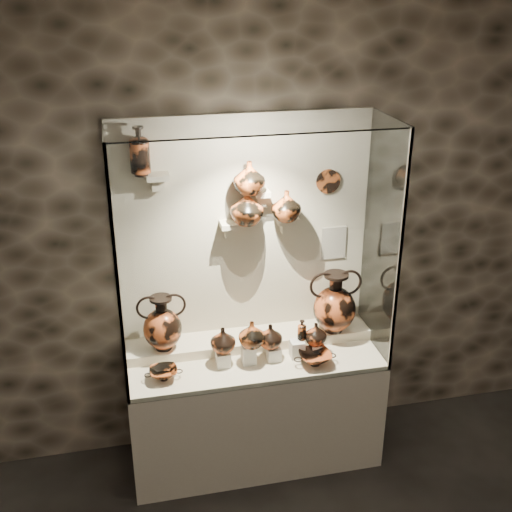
{
  "coord_description": "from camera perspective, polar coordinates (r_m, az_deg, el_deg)",
  "views": [
    {
      "loc": [
        -0.79,
        -1.39,
        3.17
      ],
      "look_at": [
        0.02,
        2.24,
        1.54
      ],
      "focal_mm": 45.0,
      "sensor_mm": 36.0,
      "label": 1
    }
  ],
  "objects": [
    {
      "name": "pedestal_b",
      "position": [
        4.26,
        -0.67,
        -8.69
      ],
      "size": [
        0.09,
        0.09,
        0.13
      ],
      "primitive_type": "cube",
      "color": "silver",
      "rests_on": "front_tier"
    },
    {
      "name": "rear_tier",
      "position": [
        4.48,
        -0.64,
        -7.6
      ],
      "size": [
        1.7,
        0.25,
        0.1
      ],
      "primitive_type": "cube",
      "color": "beige",
      "rests_on": "plinth"
    },
    {
      "name": "kylix_left",
      "position": [
        4.15,
        -8.22,
        -10.25
      ],
      "size": [
        0.29,
        0.27,
        0.09
      ],
      "primitive_type": null,
      "rotation": [
        0.0,
        0.0,
        0.42
      ],
      "color": "#B04C1F",
      "rests_on": "front_tier"
    },
    {
      "name": "pedestal_c",
      "position": [
        4.3,
        1.58,
        -8.65
      ],
      "size": [
        0.09,
        0.09,
        0.09
      ],
      "primitive_type": "cube",
      "color": "silver",
      "rests_on": "front_tier"
    },
    {
      "name": "jug_a",
      "position": [
        4.18,
        -2.96,
        -7.44
      ],
      "size": [
        0.21,
        0.21,
        0.17
      ],
      "primitive_type": "imported",
      "rotation": [
        0.0,
        0.0,
        -0.32
      ],
      "color": "#B54D22",
      "rests_on": "pedestal_a"
    },
    {
      "name": "kylix_right",
      "position": [
        4.26,
        5.26,
        -8.95
      ],
      "size": [
        0.33,
        0.31,
        0.11
      ],
      "primitive_type": null,
      "rotation": [
        0.0,
        0.0,
        0.34
      ],
      "color": "#B54D22",
      "rests_on": "front_tier"
    },
    {
      "name": "back_panel",
      "position": [
        4.26,
        -1.07,
        2.01
      ],
      "size": [
        1.7,
        0.03,
        1.6
      ],
      "primitive_type": "cube",
      "color": "beige",
      "rests_on": "plinth"
    },
    {
      "name": "wall_back",
      "position": [
        4.27,
        -1.09,
        2.04
      ],
      "size": [
        5.0,
        0.02,
        3.2
      ],
      "primitive_type": "cube",
      "color": "black",
      "rests_on": "ground"
    },
    {
      "name": "jug_e",
      "position": [
        4.31,
        5.32,
        -6.9
      ],
      "size": [
        0.16,
        0.16,
        0.16
      ],
      "primitive_type": "imported",
      "rotation": [
        0.0,
        0.0,
        0.1
      ],
      "color": "#B54D22",
      "rests_on": "pedestal_e"
    },
    {
      "name": "ovoid_vase_c",
      "position": [
        4.13,
        2.71,
        4.5
      ],
      "size": [
        0.24,
        0.24,
        0.2
      ],
      "primitive_type": "imported",
      "rotation": [
        0.0,
        0.0,
        0.29
      ],
      "color": "#B04C1F",
      "rests_on": "bracket_cc"
    },
    {
      "name": "bracket_ca",
      "position": [
        4.14,
        -2.23,
        2.81
      ],
      "size": [
        0.14,
        0.12,
        0.04
      ],
      "primitive_type": "cube",
      "color": "beige",
      "rests_on": "back_panel"
    },
    {
      "name": "jug_c",
      "position": [
        4.24,
        1.27,
        -7.11
      ],
      "size": [
        0.16,
        0.16,
        0.17
      ],
      "primitive_type": "imported",
      "rotation": [
        0.0,
        0.0,
        -0.0
      ],
      "color": "#B54D22",
      "rests_on": "pedestal_c"
    },
    {
      "name": "ovoid_vase_a",
      "position": [
        4.06,
        -0.83,
        4.33
      ],
      "size": [
        0.27,
        0.27,
        0.22
      ],
      "primitive_type": "imported",
      "rotation": [
        0.0,
        0.0,
        -0.32
      ],
      "color": "#B04C1F",
      "rests_on": "bracket_ca"
    },
    {
      "name": "glass_front",
      "position": [
        3.72,
        0.82,
        -1.38
      ],
      "size": [
        1.7,
        0.01,
        1.6
      ],
      "primitive_type": "cube",
      "color": "white",
      "rests_on": "plinth"
    },
    {
      "name": "pedestal_e",
      "position": [
        4.38,
        5.43,
        -8.21
      ],
      "size": [
        0.09,
        0.09,
        0.08
      ],
      "primitive_type": "cube",
      "color": "silver",
      "rests_on": "front_tier"
    },
    {
      "name": "front_tier",
      "position": [
        4.35,
        -0.15,
        -9.16
      ],
      "size": [
        1.68,
        0.58,
        0.03
      ],
      "primitive_type": "cube",
      "color": "beige",
      "rests_on": "plinth"
    },
    {
      "name": "lekythos_tall",
      "position": [
        3.91,
        -10.33,
        9.37
      ],
      "size": [
        0.17,
        0.17,
        0.33
      ],
      "primitive_type": null,
      "rotation": [
        0.0,
        0.0,
        -0.31
      ],
      "color": "#B54D22",
      "rests_on": "bracket_ul"
    },
    {
      "name": "lekythos_small",
      "position": [
        4.28,
        4.09,
        -6.46
      ],
      "size": [
        0.08,
        0.08,
        0.16
      ],
      "primitive_type": null,
      "rotation": [
        0.0,
        0.0,
        0.09
      ],
      "color": "#B04C1F",
      "rests_on": "pedestal_d"
    },
    {
      "name": "bracket_cc",
      "position": [
        4.22,
        2.85,
        3.21
      ],
      "size": [
        0.14,
        0.12,
        0.04
      ],
      "primitive_type": "cube",
      "color": "beige",
      "rests_on": "back_panel"
    },
    {
      "name": "info_placard",
      "position": [
        4.45,
        6.91,
        1.17
      ],
      "size": [
        0.17,
        0.01,
        0.23
      ],
      "primitive_type": "cube",
      "color": "beige",
      "rests_on": "back_panel"
    },
    {
      "name": "glass_left",
      "position": [
        3.9,
        -12.39,
        -0.7
      ],
      "size": [
        0.01,
        0.6,
        1.6
      ],
      "primitive_type": "cube",
      "color": "white",
      "rests_on": "plinth"
    },
    {
      "name": "wall_plate",
      "position": [
        4.27,
        6.43,
        6.62
      ],
      "size": [
        0.16,
        0.02,
        0.16
      ],
      "primitive_type": "cylinder",
      "rotation": [
        1.57,
        0.0,
        0.0
      ],
      "color": "#A24A20",
      "rests_on": "back_panel"
    },
    {
      "name": "pedestal_a",
      "position": [
        4.24,
        -2.94,
        -9.12
      ],
      "size": [
        0.09,
        0.09,
        0.1
      ],
      "primitive_type": "cube",
      "color": "silver",
      "rests_on": "front_tier"
    },
    {
      "name": "jug_b",
      "position": [
        4.17,
        -0.38,
        -6.96
      ],
      "size": [
        0.18,
        0.18,
        0.18
      ],
      "primitive_type": "imported",
      "rotation": [
        0.0,
        0.0,
        0.04
      ],
      "color": "#B04C1F",
      "rests_on": "pedestal_b"
    },
    {
      "name": "frame_post_right",
      "position": [
        3.98,
        12.64,
        -0.19
      ],
      "size": [
        0.02,
        0.02,
        1.6
      ],
      "primitive_type": "cube",
      "color": "gray",
      "rests_on": "plinth"
    },
    {
      "name": "amphora_right",
      "position": [
        4.44,
        7.01,
        -4.09
      ],
      "size": [
        0.4,
        0.4,
        0.44
      ],
      "primitive_type": null,
      "rotation": [
        0.0,
        0.0,
        -0.16
      ],
      "color": "#B54D22",
      "rests_on": "rear_tier"
    },
    {
      "name": "bracket_cb",
      "position": [
        4.11,
        0.48,
        5.64
      ],
      "size": [
        0.1,
        0.12,
        0.04
      ],
      "primitive_type": "cube",
      "color": "beige",
      "rests_on": "back_panel"
    },
    {
      "name": "frame_post_left",
      "position": [
        3.64,
        -12.19,
        -2.53
      ],
      "size": [
        0.02,
        0.02,
        1.6
      ],
      "primitive_type": "cube",
      "color": "gray",
      "rests_on": "plinth"
    },
    {
      "name": "amphora_left",
      "position": [
        4.26,
        -8.34,
        -5.89
      ],
      "size": [
        0.35,
        0.35,
        0.38
      ],
      "primitive_type": null,
      "rotation": [
        0.0,
        0.0,
        -0.14
      ],
      "color": "#B54D22",
      "rests_on": "rear_tier"
    },
    {
      "name": "ovoid_vase_b",
      "position": [
        4.01,
        -0.61,
        6.99
      ],
      "size": [
        0.25,
        0.25,
        0.21
      ],
      "primitive_type": "imported",
      "rotation": [
        0.0,
        0.0,
        0.28
      ],
      "color": "#B04C1F",
      "rests_on": "bracket_cb"
    },
    {
      "name": "glass_right",
      "position": [
        4.23,
        11.11,
        1.36
      ],
      "size": [
        0.01,
        0.6,
        1.6
      ],
      "primitive_type": "cube",
      "color": "white",
      "rests_on": "plinth"
    },
    {
      "name": "glass_top",
      "position": [
        3.74,
        -0.17,
        11.67
      ],
      "size": [
        1.7,
        0.6,
        0.01
      ],
      "primitive_type": "cube",
      "color": "white",
      "rests_on": "back_panel"
    },
    {
      "name": "bracket_ul",
      "position": [
        3.98,
        -8.74,
        7.0
      ],
      "size": [
        0.14,
        0.12,
        0.04
      ],
      "primitive_type": "cube",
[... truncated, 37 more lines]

